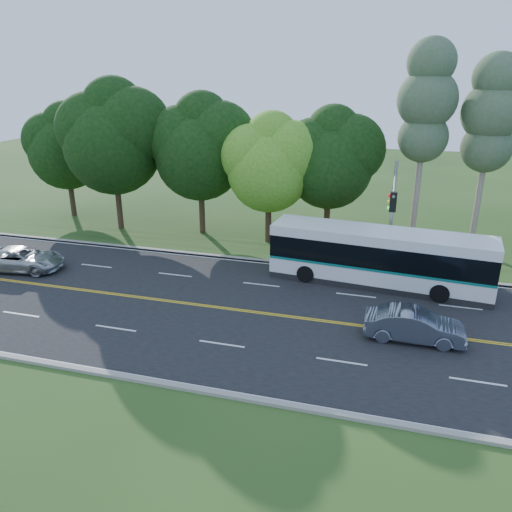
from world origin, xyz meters
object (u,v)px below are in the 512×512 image
(traffic_signal, at_px, (392,208))
(suv, at_px, (22,259))
(transit_bus, at_px, (379,258))
(sedan, at_px, (414,325))

(traffic_signal, xyz_separation_m, suv, (-22.09, -3.70, -3.93))
(transit_bus, distance_m, sedan, 6.53)
(traffic_signal, distance_m, suv, 22.74)
(sedan, bearing_deg, traffic_signal, 13.71)
(traffic_signal, bearing_deg, sedan, -76.25)
(transit_bus, height_order, sedan, transit_bus)
(sedan, bearing_deg, transit_bus, 17.71)
(sedan, xyz_separation_m, suv, (-23.58, 2.42, -0.03))
(traffic_signal, bearing_deg, suv, -170.50)
(sedan, bearing_deg, suv, 84.11)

